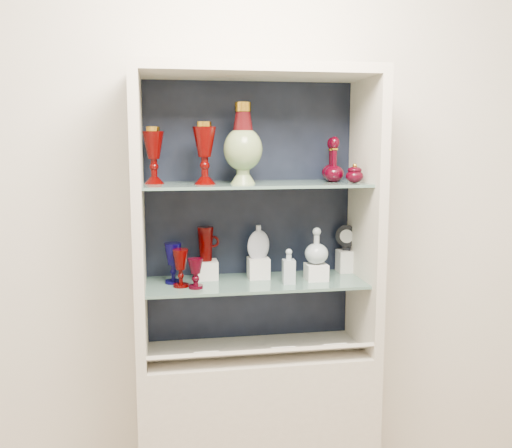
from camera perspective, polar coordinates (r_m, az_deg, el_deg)
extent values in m
cube|color=silver|center=(2.58, -0.82, 2.90)|extent=(3.50, 0.02, 2.80)
cube|color=beige|center=(2.67, 0.00, -20.01)|extent=(1.00, 0.40, 0.75)
cube|color=black|center=(2.56, -0.71, 1.16)|extent=(0.98, 0.02, 1.15)
cube|color=beige|center=(2.34, -11.65, 0.32)|extent=(0.04, 0.40, 1.15)
cube|color=beige|center=(2.50, 10.92, 0.84)|extent=(0.04, 0.40, 1.15)
cube|color=beige|center=(2.37, 0.00, 15.01)|extent=(1.00, 0.40, 0.04)
cube|color=slate|center=(2.45, -0.08, -5.87)|extent=(0.92, 0.34, 0.01)
cube|color=slate|center=(2.38, -0.08, 3.98)|extent=(0.92, 0.34, 0.01)
cube|color=beige|center=(2.41, 0.45, -12.73)|extent=(0.92, 0.17, 0.09)
cube|color=white|center=(2.47, 7.69, -11.87)|extent=(0.10, 0.06, 0.03)
cube|color=white|center=(2.37, -5.03, -12.68)|extent=(0.10, 0.06, 0.03)
cube|color=white|center=(2.42, 2.60, -12.26)|extent=(0.10, 0.06, 0.03)
cube|color=silver|center=(2.49, -5.03, -4.57)|extent=(0.10, 0.10, 0.08)
cube|color=silver|center=(2.49, 0.24, -4.41)|extent=(0.09, 0.09, 0.09)
cube|color=silver|center=(2.47, 6.03, -4.79)|extent=(0.09, 0.09, 0.07)
cube|color=silver|center=(2.64, 9.01, -3.67)|extent=(0.08, 0.08, 0.10)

